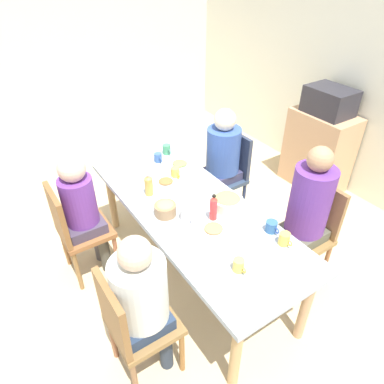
{
  "coord_description": "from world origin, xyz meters",
  "views": [
    {
      "loc": [
        1.79,
        -1.19,
        2.4
      ],
      "look_at": [
        0.0,
        0.0,
        0.87
      ],
      "focal_mm": 32.84,
      "sensor_mm": 36.0,
      "label": 1
    }
  ],
  "objects": [
    {
      "name": "ground_plane",
      "position": [
        0.0,
        0.0,
        0.0
      ],
      "size": [
        7.15,
        7.15,
        0.0
      ],
      "primitive_type": "plane",
      "color": "#CCB487"
    },
    {
      "name": "wall_left",
      "position": [
        -3.04,
        0.0,
        1.3
      ],
      "size": [
        0.12,
        4.72,
        2.6
      ],
      "primitive_type": "cube",
      "color": "beige",
      "rests_on": "ground_plane"
    },
    {
      "name": "dining_table",
      "position": [
        0.0,
        0.0,
        0.64
      ],
      "size": [
        2.12,
        0.83,
        0.72
      ],
      "color": "#AEBBC8",
      "rests_on": "ground_plane"
    },
    {
      "name": "chair_0",
      "position": [
        -0.53,
        0.79,
        0.51
      ],
      "size": [
        0.4,
        0.4,
        0.9
      ],
      "color": "#2F3F55",
      "rests_on": "ground_plane"
    },
    {
      "name": "person_0",
      "position": [
        -0.53,
        0.7,
        0.72
      ],
      "size": [
        0.33,
        0.33,
        1.19
      ],
      "color": "#372E44",
      "rests_on": "ground_plane"
    },
    {
      "name": "chair_1",
      "position": [
        0.53,
        -0.79,
        0.51
      ],
      "size": [
        0.4,
        0.4,
        0.9
      ],
      "color": "olive",
      "rests_on": "ground_plane"
    },
    {
      "name": "person_1",
      "position": [
        0.53,
        -0.7,
        0.71
      ],
      "size": [
        0.33,
        0.33,
        1.16
      ],
      "color": "#362F48",
      "rests_on": "ground_plane"
    },
    {
      "name": "chair_2",
      "position": [
        -0.53,
        -0.79,
        0.51
      ],
      "size": [
        0.4,
        0.4,
        0.9
      ],
      "color": "brown",
      "rests_on": "ground_plane"
    },
    {
      "name": "person_2",
      "position": [
        -0.53,
        -0.7,
        0.69
      ],
      "size": [
        0.3,
        0.3,
        1.15
      ],
      "color": "#413F42",
      "rests_on": "ground_plane"
    },
    {
      "name": "chair_3",
      "position": [
        0.53,
        0.79,
        0.51
      ],
      "size": [
        0.4,
        0.4,
        0.9
      ],
      "color": "olive",
      "rests_on": "ground_plane"
    },
    {
      "name": "person_3",
      "position": [
        0.53,
        0.7,
        0.76
      ],
      "size": [
        0.31,
        0.31,
        1.28
      ],
      "color": "brown",
      "rests_on": "ground_plane"
    },
    {
      "name": "plate_0",
      "position": [
        -0.59,
        0.26,
        0.73
      ],
      "size": [
        0.25,
        0.25,
        0.04
      ],
      "color": "white",
      "rests_on": "dining_table"
    },
    {
      "name": "plate_1",
      "position": [
        -0.4,
        -0.0,
        0.73
      ],
      "size": [
        0.22,
        0.22,
        0.04
      ],
      "color": "white",
      "rests_on": "dining_table"
    },
    {
      "name": "plate_2",
      "position": [
        0.31,
        -0.02,
        0.73
      ],
      "size": [
        0.24,
        0.24,
        0.04
      ],
      "color": "silver",
      "rests_on": "dining_table"
    },
    {
      "name": "bowl_0",
      "position": [
        0.14,
        0.23,
        0.77
      ],
      "size": [
        0.24,
        0.24,
        0.11
      ],
      "color": "beige",
      "rests_on": "dining_table"
    },
    {
      "name": "bowl_1",
      "position": [
        -0.04,
        -0.21,
        0.78
      ],
      "size": [
        0.17,
        0.17,
        0.11
      ],
      "color": "#916E4A",
      "rests_on": "dining_table"
    },
    {
      "name": "cup_0",
      "position": [
        -0.85,
        0.27,
        0.77
      ],
      "size": [
        0.11,
        0.08,
        0.09
      ],
      "color": "#439362",
      "rests_on": "dining_table"
    },
    {
      "name": "cup_1",
      "position": [
        0.1,
        -0.11,
        0.77
      ],
      "size": [
        0.13,
        0.09,
        0.1
      ],
      "color": "white",
      "rests_on": "dining_table"
    },
    {
      "name": "cup_2",
      "position": [
        -0.44,
        0.12,
        0.77
      ],
      "size": [
        0.11,
        0.08,
        0.1
      ],
      "color": "#E4C650",
      "rests_on": "dining_table"
    },
    {
      "name": "cup_3",
      "position": [
        0.54,
        0.32,
        0.76
      ],
      "size": [
        0.12,
        0.08,
        0.08
      ],
      "color": "#305E94",
      "rests_on": "dining_table"
    },
    {
      "name": "cup_4",
      "position": [
        -0.77,
        0.13,
        0.76
      ],
      "size": [
        0.11,
        0.07,
        0.08
      ],
      "color": "#395D98",
      "rests_on": "dining_table"
    },
    {
      "name": "cup_5",
      "position": [
        0.69,
        -0.11,
        0.76
      ],
      "size": [
        0.11,
        0.07,
        0.09
      ],
      "color": "#EAC956",
      "rests_on": "dining_table"
    },
    {
      "name": "cup_6",
      "position": [
        0.68,
        0.3,
        0.77
      ],
      "size": [
        0.11,
        0.08,
        0.09
      ],
      "color": "#E1BF4A",
      "rests_on": "dining_table"
    },
    {
      "name": "bottle_0",
      "position": [
        0.21,
        0.05,
        0.83
      ],
      "size": [
        0.06,
        0.06,
        0.23
      ],
      "color": "red",
      "rests_on": "dining_table"
    },
    {
      "name": "bottle_1",
      "position": [
        -0.34,
        -0.19,
        0.81
      ],
      "size": [
        0.07,
        0.07,
        0.2
      ],
      "color": "gold",
      "rests_on": "dining_table"
    },
    {
      "name": "side_cabinet",
      "position": [
        -0.38,
        2.0,
        0.45
      ],
      "size": [
        0.7,
        0.44,
        0.9
      ],
      "primitive_type": "cube",
      "color": "tan",
      "rests_on": "ground_plane"
    },
    {
      "name": "microwave",
      "position": [
        -0.38,
        2.0,
        1.04
      ],
      "size": [
        0.48,
        0.36,
        0.28
      ],
      "primitive_type": "cube",
      "color": "#27262E",
      "rests_on": "side_cabinet"
    }
  ]
}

